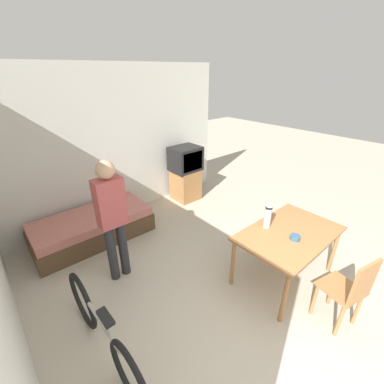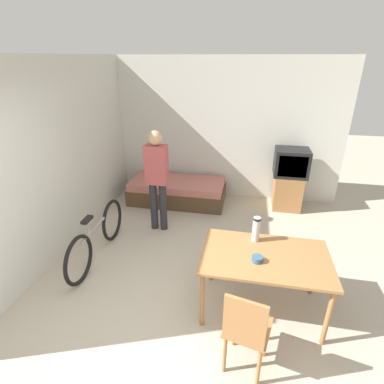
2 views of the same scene
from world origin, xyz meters
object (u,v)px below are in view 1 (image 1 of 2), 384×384
Objects in this scene: bicycle at (103,333)px; thermos_flask at (268,216)px; dining_table at (289,237)px; wooden_chair at (350,290)px; daybed at (93,227)px; mate_bowl at (295,237)px; person_standing at (112,214)px; tv at (186,173)px.

bicycle is 2.25m from thermos_flask.
dining_table is at bearing -67.09° from thermos_flask.
wooden_chair is at bearing -32.76° from bicycle.
mate_bowl is at bearing -60.47° from daybed.
thermos_flask is 2.56× the size of mate_bowl.
thermos_flask is at bearing 112.91° from dining_table.
person_standing is 1.96m from thermos_flask.
wooden_chair reaches higher than bicycle.
mate_bowl reaches higher than dining_table.
tv reaches higher than daybed.
thermos_flask is at bearing -104.45° from tv.
wooden_chair is 7.96× the size of mate_bowl.
thermos_flask is at bearing -56.89° from daybed.
tv is at bearing 75.55° from thermos_flask.
person_standing reaches higher than tv.
person_standing is at bearing 134.43° from mate_bowl.
person_standing is at bearing -150.77° from tv.
dining_table is at bearing -57.88° from daybed.
dining_table is 0.81× the size of bicycle.
tv is 3.57m from wooden_chair.
daybed is at bearing 123.11° from thermos_flask.
wooden_chair is at bearing -101.59° from dining_table.
daybed is 6.15× the size of thermos_flask.
wooden_chair is at bearing -92.85° from thermos_flask.
dining_table is 0.38m from thermos_flask.
tv is 1.23× the size of wooden_chair.
tv is 3.53m from bicycle.
person_standing is (0.62, 0.94, 0.64)m from bicycle.
wooden_chair is (-0.68, -3.51, -0.08)m from tv.
person_standing is 5.53× the size of thermos_flask.
wooden_chair is 3.11× the size of thermos_flask.
dining_table is 4.50× the size of thermos_flask.
tv is 2.74m from dining_table.
thermos_flask is (1.48, -2.27, 0.68)m from daybed.
wooden_chair is (1.43, -3.36, 0.31)m from daybed.
thermos_flask is at bearing -7.03° from bicycle.
dining_table is (1.60, -2.54, 0.43)m from daybed.
tv is at bearing 37.71° from bicycle.
daybed is 15.75× the size of mate_bowl.
bicycle is (-2.79, -2.15, -0.27)m from tv.
tv is at bearing 3.96° from daybed.
dining_table is 2.36m from bicycle.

